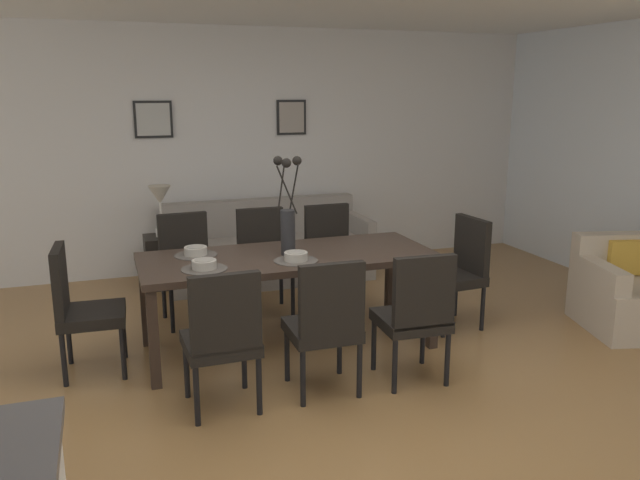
{
  "coord_description": "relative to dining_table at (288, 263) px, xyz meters",
  "views": [
    {
      "loc": [
        -1.29,
        -3.62,
        1.95
      ],
      "look_at": [
        0.29,
        0.92,
        0.81
      ],
      "focal_mm": 35.65,
      "sensor_mm": 36.0,
      "label": 1
    }
  ],
  "objects": [
    {
      "name": "dining_chair_mid_left",
      "position": [
        0.63,
        -0.88,
        -0.16
      ],
      "size": [
        0.46,
        0.46,
        0.92
      ],
      "color": "black",
      "rests_on": "ground"
    },
    {
      "name": "framed_picture_center",
      "position": [
        0.74,
        2.35,
        0.98
      ],
      "size": [
        0.33,
        0.03,
        0.38
      ],
      "color": "black"
    },
    {
      "name": "dining_chair_near_left",
      "position": [
        -0.66,
        -0.86,
        -0.16
      ],
      "size": [
        0.45,
        0.45,
        0.92
      ],
      "color": "black",
      "rests_on": "ground"
    },
    {
      "name": "dining_chair_mid_right",
      "position": [
        0.66,
        0.85,
        -0.16
      ],
      "size": [
        0.45,
        0.45,
        0.92
      ],
      "color": "black",
      "rests_on": "ground"
    },
    {
      "name": "dining_chair_head_west",
      "position": [
        -1.49,
        0.02,
        -0.16
      ],
      "size": [
        0.46,
        0.46,
        0.92
      ],
      "color": "black",
      "rests_on": "ground"
    },
    {
      "name": "bowl_near_left",
      "position": [
        -0.66,
        -0.2,
        0.11
      ],
      "size": [
        0.17,
        0.17,
        0.07
      ],
      "color": "#B2ADA3",
      "rests_on": "dining_table"
    },
    {
      "name": "framed_picture_left",
      "position": [
        -0.74,
        2.35,
        0.98
      ],
      "size": [
        0.38,
        0.03,
        0.38
      ],
      "color": "black"
    },
    {
      "name": "back_wall_panel",
      "position": [
        0.0,
        2.42,
        0.63
      ],
      "size": [
        9.0,
        0.1,
        2.6
      ],
      "primitive_type": "cube",
      "color": "silver",
      "rests_on": "ground"
    },
    {
      "name": "sofa",
      "position": [
        0.31,
        1.86,
        -0.39
      ],
      "size": [
        2.1,
        0.84,
        0.8
      ],
      "color": "gray",
      "rests_on": "ground"
    },
    {
      "name": "bowl_near_right",
      "position": [
        -0.66,
        0.2,
        0.11
      ],
      "size": [
        0.17,
        0.17,
        0.07
      ],
      "color": "#B2ADA3",
      "rests_on": "dining_table"
    },
    {
      "name": "dining_chair_far_left",
      "position": [
        0.0,
        -0.84,
        -0.16
      ],
      "size": [
        0.45,
        0.45,
        0.92
      ],
      "color": "black",
      "rests_on": "ground"
    },
    {
      "name": "dining_table",
      "position": [
        0.0,
        0.0,
        0.0
      ],
      "size": [
        2.2,
        0.89,
        0.74
      ],
      "color": "#33261E",
      "rests_on": "ground"
    },
    {
      "name": "table_lamp",
      "position": [
        -0.75,
        1.91,
        0.22
      ],
      "size": [
        0.22,
        0.22,
        0.51
      ],
      "color": "beige",
      "rests_on": "side_table"
    },
    {
      "name": "armchair",
      "position": [
        2.83,
        -0.55,
        -0.38
      ],
      "size": [
        0.98,
        0.98,
        0.75
      ],
      "color": "#B7A893",
      "rests_on": "ground"
    },
    {
      "name": "side_table",
      "position": [
        -0.75,
        1.91,
        -0.41
      ],
      "size": [
        0.36,
        0.36,
        0.52
      ],
      "primitive_type": "cube",
      "color": "black",
      "rests_on": "ground"
    },
    {
      "name": "ground_plane",
      "position": [
        0.0,
        -0.83,
        -0.67
      ],
      "size": [
        9.0,
        9.0,
        0.0
      ],
      "primitive_type": "plane",
      "color": "olive"
    },
    {
      "name": "dining_chair_near_right",
      "position": [
        -0.65,
        0.87,
        -0.16
      ],
      "size": [
        0.47,
        0.47,
        0.92
      ],
      "color": "black",
      "rests_on": "ground"
    },
    {
      "name": "placemat_near_left",
      "position": [
        -0.66,
        -0.2,
        0.07
      ],
      "size": [
        0.32,
        0.32,
        0.01
      ],
      "primitive_type": "cylinder",
      "color": "#4C4742",
      "rests_on": "dining_table"
    },
    {
      "name": "dining_chair_far_right",
      "position": [
        0.03,
        0.88,
        -0.16
      ],
      "size": [
        0.44,
        0.44,
        0.92
      ],
      "color": "black",
      "rests_on": "ground"
    },
    {
      "name": "dining_chair_head_east",
      "position": [
        1.48,
        -0.02,
        -0.16
      ],
      "size": [
        0.47,
        0.47,
        0.92
      ],
      "color": "black",
      "rests_on": "ground"
    },
    {
      "name": "placemat_far_left",
      "position": [
        -0.0,
        -0.2,
        0.07
      ],
      "size": [
        0.32,
        0.32,
        0.01
      ],
      "primitive_type": "cylinder",
      "color": "#4C4742",
      "rests_on": "dining_table"
    },
    {
      "name": "bowl_far_left",
      "position": [
        -0.0,
        -0.2,
        0.11
      ],
      "size": [
        0.17,
        0.17,
        0.07
      ],
      "color": "#B2ADA3",
      "rests_on": "dining_table"
    },
    {
      "name": "centerpiece_vase",
      "position": [
        0.0,
        0.0,
        0.35
      ],
      "size": [
        0.21,
        0.23,
        0.73
      ],
      "color": "#232326",
      "rests_on": "dining_table"
    },
    {
      "name": "placemat_near_right",
      "position": [
        -0.66,
        0.2,
        0.07
      ],
      "size": [
        0.32,
        0.32,
        0.01
      ],
      "primitive_type": "cylinder",
      "color": "#4C4742",
      "rests_on": "dining_table"
    }
  ]
}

